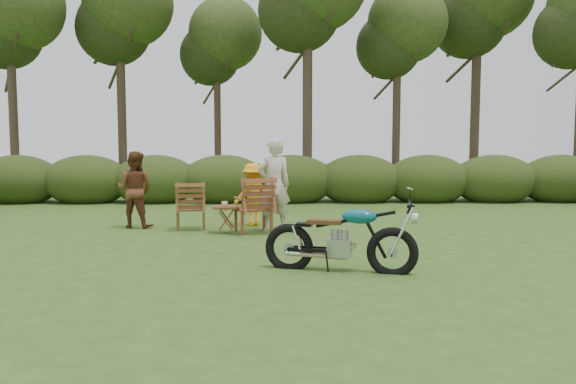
{
  "coord_description": "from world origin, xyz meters",
  "views": [
    {
      "loc": [
        -0.47,
        -7.44,
        1.74
      ],
      "look_at": [
        -0.27,
        2.06,
        0.9
      ],
      "focal_mm": 35.0,
      "sensor_mm": 36.0,
      "label": 1
    }
  ],
  "objects_px": {
    "lawn_chair_right": "(254,232)",
    "lawn_chair_left": "(191,229)",
    "side_table": "(226,220)",
    "adult_b": "(136,227)",
    "child": "(253,226)",
    "cup": "(225,204)",
    "adult_a": "(274,231)",
    "motorcycle": "(339,271)"
  },
  "relations": [
    {
      "from": "adult_a",
      "to": "motorcycle",
      "type": "bearing_deg",
      "value": 88.91
    },
    {
      "from": "child",
      "to": "lawn_chair_left",
      "type": "bearing_deg",
      "value": -8.38
    },
    {
      "from": "child",
      "to": "side_table",
      "type": "bearing_deg",
      "value": 37.16
    },
    {
      "from": "side_table",
      "to": "adult_b",
      "type": "relative_size",
      "value": 0.34
    },
    {
      "from": "child",
      "to": "adult_b",
      "type": "bearing_deg",
      "value": -22.28
    },
    {
      "from": "lawn_chair_right",
      "to": "lawn_chair_left",
      "type": "bearing_deg",
      "value": -37.99
    },
    {
      "from": "lawn_chair_left",
      "to": "cup",
      "type": "bearing_deg",
      "value": 134.09
    },
    {
      "from": "lawn_chair_right",
      "to": "child",
      "type": "bearing_deg",
      "value": -104.98
    },
    {
      "from": "adult_b",
      "to": "adult_a",
      "type": "bearing_deg",
      "value": -179.04
    },
    {
      "from": "side_table",
      "to": "adult_b",
      "type": "bearing_deg",
      "value": 158.45
    },
    {
      "from": "motorcycle",
      "to": "child",
      "type": "distance_m",
      "value": 4.41
    },
    {
      "from": "adult_a",
      "to": "adult_b",
      "type": "relative_size",
      "value": 1.17
    },
    {
      "from": "adult_a",
      "to": "adult_b",
      "type": "bearing_deg",
      "value": -26.31
    },
    {
      "from": "child",
      "to": "lawn_chair_right",
      "type": "bearing_deg",
      "value": 66.12
    },
    {
      "from": "cup",
      "to": "adult_a",
      "type": "bearing_deg",
      "value": 15.16
    },
    {
      "from": "adult_a",
      "to": "side_table",
      "type": "bearing_deg",
      "value": -1.57
    },
    {
      "from": "cup",
      "to": "adult_b",
      "type": "relative_size",
      "value": 0.08
    },
    {
      "from": "cup",
      "to": "adult_b",
      "type": "bearing_deg",
      "value": 157.51
    },
    {
      "from": "motorcycle",
      "to": "lawn_chair_right",
      "type": "bearing_deg",
      "value": 126.21
    },
    {
      "from": "lawn_chair_right",
      "to": "child",
      "type": "distance_m",
      "value": 0.88
    },
    {
      "from": "lawn_chair_left",
      "to": "adult_a",
      "type": "distance_m",
      "value": 1.71
    },
    {
      "from": "cup",
      "to": "child",
      "type": "bearing_deg",
      "value": 63.59
    },
    {
      "from": "motorcycle",
      "to": "side_table",
      "type": "xyz_separation_m",
      "value": [
        -1.82,
        3.23,
        0.26
      ]
    },
    {
      "from": "lawn_chair_left",
      "to": "child",
      "type": "xyz_separation_m",
      "value": [
        1.23,
        0.42,
        0.0
      ]
    },
    {
      "from": "cup",
      "to": "adult_b",
      "type": "distance_m",
      "value": 2.14
    },
    {
      "from": "cup",
      "to": "child",
      "type": "relative_size",
      "value": 0.09
    },
    {
      "from": "adult_b",
      "to": "child",
      "type": "distance_m",
      "value": 2.4
    },
    {
      "from": "child",
      "to": "motorcycle",
      "type": "bearing_deg",
      "value": 80.63
    },
    {
      "from": "lawn_chair_right",
      "to": "lawn_chair_left",
      "type": "height_order",
      "value": "lawn_chair_right"
    },
    {
      "from": "side_table",
      "to": "cup",
      "type": "bearing_deg",
      "value": -139.22
    },
    {
      "from": "lawn_chair_right",
      "to": "cup",
      "type": "bearing_deg",
      "value": -6.28
    },
    {
      "from": "adult_a",
      "to": "adult_b",
      "type": "height_order",
      "value": "adult_a"
    },
    {
      "from": "motorcycle",
      "to": "adult_b",
      "type": "distance_m",
      "value": 5.48
    },
    {
      "from": "lawn_chair_right",
      "to": "adult_b",
      "type": "xyz_separation_m",
      "value": [
        -2.45,
        0.67,
        0.0
      ]
    },
    {
      "from": "lawn_chair_right",
      "to": "lawn_chair_left",
      "type": "relative_size",
      "value": 1.13
    },
    {
      "from": "side_table",
      "to": "cup",
      "type": "xyz_separation_m",
      "value": [
        -0.03,
        -0.03,
        0.31
      ]
    },
    {
      "from": "adult_b",
      "to": "child",
      "type": "height_order",
      "value": "adult_b"
    },
    {
      "from": "lawn_chair_right",
      "to": "side_table",
      "type": "xyz_separation_m",
      "value": [
        -0.52,
        -0.09,
        0.26
      ]
    },
    {
      "from": "cup",
      "to": "adult_a",
      "type": "xyz_separation_m",
      "value": [
        0.94,
        0.26,
        -0.57
      ]
    },
    {
      "from": "adult_b",
      "to": "child",
      "type": "bearing_deg",
      "value": -163.5
    },
    {
      "from": "lawn_chair_left",
      "to": "side_table",
      "type": "height_order",
      "value": "side_table"
    },
    {
      "from": "adult_a",
      "to": "child",
      "type": "xyz_separation_m",
      "value": [
        -0.45,
        0.74,
        0.0
      ]
    }
  ]
}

